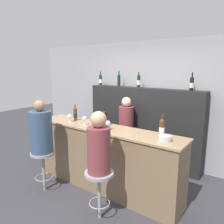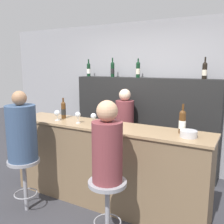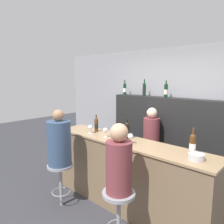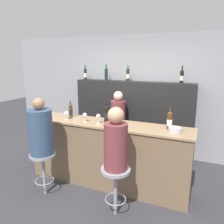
{
  "view_description": "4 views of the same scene",
  "coord_description": "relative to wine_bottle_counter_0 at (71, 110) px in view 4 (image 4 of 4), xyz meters",
  "views": [
    {
      "loc": [
        2.14,
        -2.46,
        2.05
      ],
      "look_at": [
        0.16,
        0.26,
        1.36
      ],
      "focal_mm": 35.0,
      "sensor_mm": 36.0,
      "label": 1
    },
    {
      "loc": [
        1.61,
        -2.43,
        1.83
      ],
      "look_at": [
        0.07,
        0.34,
        1.24
      ],
      "focal_mm": 40.0,
      "sensor_mm": 36.0,
      "label": 2
    },
    {
      "loc": [
        1.99,
        -2.19,
        2.02
      ],
      "look_at": [
        -0.25,
        0.21,
        1.49
      ],
      "focal_mm": 35.0,
      "sensor_mm": 36.0,
      "label": 3
    },
    {
      "loc": [
        1.4,
        -2.81,
        2.07
      ],
      "look_at": [
        0.07,
        0.32,
        1.26
      ],
      "focal_mm": 35.0,
      "sensor_mm": 36.0,
      "label": 4
    }
  ],
  "objects": [
    {
      "name": "ground_plane",
      "position": [
        0.72,
        -0.32,
        -1.21
      ],
      "size": [
        16.0,
        16.0,
        0.0
      ],
      "primitive_type": "plane",
      "color": "#333338"
    },
    {
      "name": "wall_back",
      "position": [
        0.72,
        1.49,
        0.09
      ],
      "size": [
        6.4,
        0.05,
        2.6
      ],
      "color": "gray",
      "rests_on": "ground_plane"
    },
    {
      "name": "bar_counter",
      "position": [
        0.72,
        -0.07,
        -0.66
      ],
      "size": [
        2.73,
        0.55,
        1.08
      ],
      "color": "brown",
      "rests_on": "ground_plane"
    },
    {
      "name": "back_bar_cabinet",
      "position": [
        0.72,
        1.27,
        -0.39
      ],
      "size": [
        2.55,
        0.28,
        1.63
      ],
      "color": "black",
      "rests_on": "ground_plane"
    },
    {
      "name": "wine_bottle_counter_0",
      "position": [
        0.0,
        0.0,
        0.0
      ],
      "size": [
        0.07,
        0.07,
        0.3
      ],
      "color": "#4C2D14",
      "rests_on": "bar_counter"
    },
    {
      "name": "wine_bottle_counter_1",
      "position": [
        0.68,
        0.0,
        0.01
      ],
      "size": [
        0.08,
        0.08,
        0.31
      ],
      "color": "black",
      "rests_on": "bar_counter"
    },
    {
      "name": "wine_bottle_counter_2",
      "position": [
        1.7,
        0.0,
        0.01
      ],
      "size": [
        0.08,
        0.08,
        0.34
      ],
      "color": "#4C2D14",
      "rests_on": "bar_counter"
    },
    {
      "name": "wine_bottle_backbar_0",
      "position": [
        -0.42,
        1.27,
        0.55
      ],
      "size": [
        0.07,
        0.07,
        0.32
      ],
      "color": "black",
      "rests_on": "back_bar_cabinet"
    },
    {
      "name": "wine_bottle_backbar_1",
      "position": [
        0.11,
        1.27,
        0.56
      ],
      "size": [
        0.07,
        0.07,
        0.34
      ],
      "color": "black",
      "rests_on": "back_bar_cabinet"
    },
    {
      "name": "wine_bottle_backbar_2",
      "position": [
        0.61,
        1.27,
        0.56
      ],
      "size": [
        0.07,
        0.07,
        0.33
      ],
      "color": "black",
      "rests_on": "back_bar_cabinet"
    },
    {
      "name": "wine_bottle_backbar_3",
      "position": [
        1.7,
        1.27,
        0.55
      ],
      "size": [
        0.07,
        0.07,
        0.33
      ],
      "color": "black",
      "rests_on": "back_bar_cabinet"
    },
    {
      "name": "wine_glass_0",
      "position": [
        0.01,
        -0.15,
        -0.02
      ],
      "size": [
        0.08,
        0.08,
        0.14
      ],
      "color": "silver",
      "rests_on": "bar_counter"
    },
    {
      "name": "wine_glass_1",
      "position": [
        0.37,
        -0.15,
        -0.01
      ],
      "size": [
        0.07,
        0.07,
        0.15
      ],
      "color": "silver",
      "rests_on": "bar_counter"
    },
    {
      "name": "wine_glass_2",
      "position": [
        0.62,
        -0.15,
        -0.01
      ],
      "size": [
        0.07,
        0.07,
        0.16
      ],
      "color": "silver",
      "rests_on": "bar_counter"
    },
    {
      "name": "wine_glass_3",
      "position": [
        0.87,
        -0.15,
        -0.02
      ],
      "size": [
        0.08,
        0.08,
        0.15
      ],
      "color": "silver",
      "rests_on": "bar_counter"
    },
    {
      "name": "metal_bowl",
      "position": [
        1.8,
        -0.12,
        -0.09
      ],
      "size": [
        0.18,
        0.18,
        0.07
      ],
      "color": "#B7B7BC",
      "rests_on": "bar_counter"
    },
    {
      "name": "bar_stool_left",
      "position": [
        -0.06,
        -0.72,
        -0.67
      ],
      "size": [
        0.39,
        0.39,
        0.68
      ],
      "color": "gray",
      "rests_on": "ground_plane"
    },
    {
      "name": "guest_seated_left",
      "position": [
        -0.06,
        -0.72,
        -0.16
      ],
      "size": [
        0.36,
        0.36,
        0.86
      ],
      "color": "#334766",
      "rests_on": "bar_stool_left"
    },
    {
      "name": "bar_stool_right",
      "position": [
        1.15,
        -0.72,
        -0.67
      ],
      "size": [
        0.39,
        0.39,
        0.68
      ],
      "color": "gray",
      "rests_on": "ground_plane"
    },
    {
      "name": "guest_seated_right",
      "position": [
        1.15,
        -0.72,
        -0.16
      ],
      "size": [
        0.31,
        0.31,
        0.83
      ],
      "color": "brown",
      "rests_on": "bar_stool_right"
    },
    {
      "name": "bartender",
      "position": [
        0.53,
        0.92,
        -0.53
      ],
      "size": [
        0.31,
        0.31,
        1.46
      ],
      "color": "brown",
      "rests_on": "ground_plane"
    }
  ]
}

